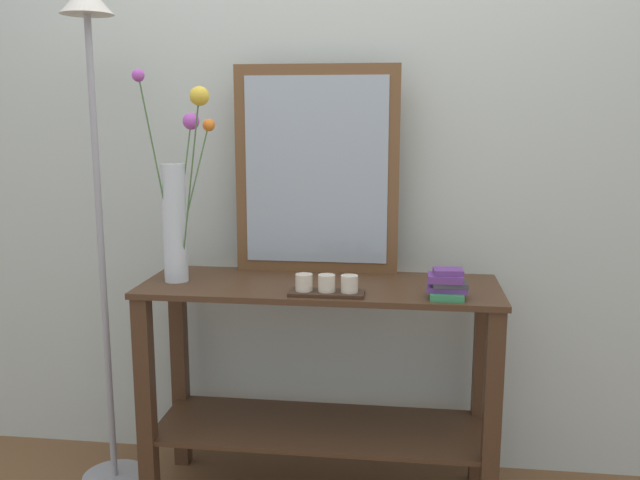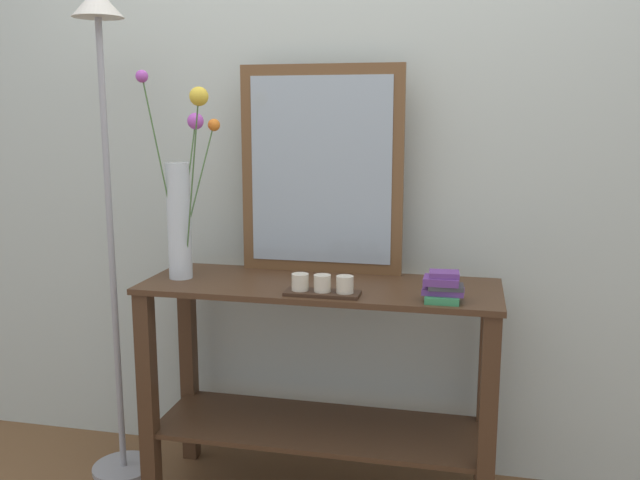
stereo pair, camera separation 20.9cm
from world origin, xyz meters
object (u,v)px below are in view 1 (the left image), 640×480
(floor_lamp, at_px, (96,160))
(mirror_leaning, at_px, (317,170))
(book_stack, at_px, (447,284))
(console_table, at_px, (320,366))
(candle_tray, at_px, (327,287))
(tall_vase_left, at_px, (177,204))

(floor_lamp, bearing_deg, mirror_leaning, 12.57)
(book_stack, xyz_separation_m, floor_lamp, (-1.22, 0.15, 0.37))
(book_stack, relative_size, floor_lamp, 0.07)
(floor_lamp, bearing_deg, book_stack, -7.09)
(console_table, distance_m, candle_tray, 0.36)
(tall_vase_left, bearing_deg, mirror_leaning, 25.31)
(mirror_leaning, relative_size, candle_tray, 3.08)
(mirror_leaning, xyz_separation_m, tall_vase_left, (-0.45, -0.21, -0.10))
(floor_lamp, bearing_deg, console_table, -1.03)
(console_table, distance_m, floor_lamp, 1.07)
(mirror_leaning, distance_m, book_stack, 0.65)
(mirror_leaning, height_order, book_stack, mirror_leaning)
(candle_tray, xyz_separation_m, book_stack, (0.38, 0.01, 0.02))
(console_table, bearing_deg, book_stack, -17.97)
(console_table, height_order, mirror_leaning, mirror_leaning)
(console_table, relative_size, candle_tray, 5.05)
(mirror_leaning, bearing_deg, tall_vase_left, -154.69)
(console_table, relative_size, mirror_leaning, 1.64)
(mirror_leaning, relative_size, book_stack, 5.73)
(console_table, relative_size, tall_vase_left, 1.71)
(candle_tray, bearing_deg, console_table, 105.47)
(tall_vase_left, distance_m, book_stack, 0.95)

